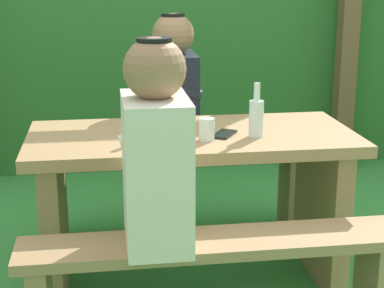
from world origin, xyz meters
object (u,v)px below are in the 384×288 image
bench_near (214,272)px  drinking_glass (207,129)px  bottle_left (158,113)px  picnic_table (192,182)px  bench_far (177,177)px  cell_phone (224,134)px  person_white_shirt (156,152)px  bottle_right (256,117)px  person_black_coat (174,91)px

bench_near → drinking_glass: drinking_glass is taller
bottle_left → picnic_table: bearing=4.0°
bench_far → cell_phone: (0.13, -0.60, 0.39)m
bench_near → picnic_table: bearing=90.0°
drinking_glass → person_white_shirt: bearing=-120.6°
bottle_right → bench_near: bearing=-120.0°
person_white_shirt → bottle_left: size_ratio=2.97×
bottle_right → picnic_table: bearing=158.8°
bench_near → drinking_glass: size_ratio=15.11×
person_black_coat → bottle_right: 0.70m
picnic_table → bottle_right: size_ratio=6.11×
bench_far → bottle_right: 0.84m
person_white_shirt → bottle_right: person_white_shirt is taller
person_white_shirt → bottle_left: (0.06, 0.53, 0.01)m
person_white_shirt → drinking_glass: (0.25, 0.41, -0.04)m
picnic_table → person_black_coat: 0.62m
cell_phone → bench_far: bearing=133.3°
bench_far → drinking_glass: (0.04, -0.67, 0.43)m
bench_far → bottle_left: (-0.15, -0.55, 0.47)m
drinking_glass → picnic_table: bearing=108.7°
picnic_table → bottle_right: (0.26, -0.10, 0.31)m
person_black_coat → bench_near: bearing=-89.2°
bench_far → cell_phone: size_ratio=10.00×
drinking_glass → cell_phone: size_ratio=0.66×
bench_near → bench_far: same height
bench_near → bottle_left: bearing=105.2°
picnic_table → cell_phone: cell_phone is taller
bench_far → cell_phone: 0.73m
picnic_table → bottle_left: size_ratio=5.77×
picnic_table → drinking_glass: bearing=-71.3°
picnic_table → bottle_right: 0.41m
picnic_table → cell_phone: (0.13, -0.06, 0.23)m
picnic_table → bench_far: 0.57m
person_white_shirt → person_black_coat: bearing=80.2°
bench_far → person_black_coat: (-0.02, -0.00, 0.46)m
cell_phone → person_black_coat: bearing=134.8°
bench_near → bottle_left: size_ratio=5.77×
picnic_table → person_black_coat: (-0.02, 0.54, 0.31)m
bench_near → bottle_left: (-0.15, 0.53, 0.47)m
bench_near → person_white_shirt: person_white_shirt is taller
bench_near → cell_phone: cell_phone is taller
bench_far → bottle_left: bearing=-104.7°
picnic_table → person_white_shirt: (-0.20, -0.54, 0.31)m
person_black_coat → picnic_table: bearing=-88.3°
person_black_coat → cell_phone: 0.62m
person_black_coat → drinking_glass: size_ratio=7.77×
bottle_right → cell_phone: 0.16m
bottle_left → bottle_right: (0.40, -0.09, -0.01)m
person_black_coat → bottle_right: bearing=-67.0°
drinking_glass → cell_phone: drinking_glass is taller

